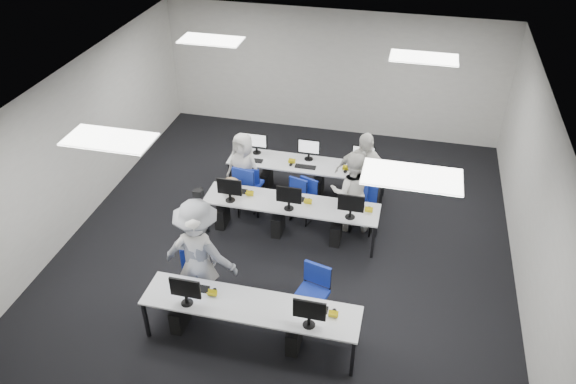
% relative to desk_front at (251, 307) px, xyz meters
% --- Properties ---
extents(room, '(9.00, 9.02, 3.00)m').
position_rel_desk_front_xyz_m(room, '(0.00, 2.40, 0.82)').
color(room, black).
rests_on(room, ground).
extents(ceiling_panels, '(5.20, 4.60, 0.02)m').
position_rel_desk_front_xyz_m(ceiling_panels, '(0.00, 2.40, 2.30)').
color(ceiling_panels, white).
rests_on(ceiling_panels, room).
extents(desk_front, '(3.20, 0.70, 0.73)m').
position_rel_desk_front_xyz_m(desk_front, '(0.00, 0.00, 0.00)').
color(desk_front, silver).
rests_on(desk_front, ground).
extents(desk_mid, '(3.20, 0.70, 0.73)m').
position_rel_desk_front_xyz_m(desk_mid, '(0.00, 2.60, 0.00)').
color(desk_mid, silver).
rests_on(desk_mid, ground).
extents(desk_back, '(3.20, 0.70, 0.73)m').
position_rel_desk_front_xyz_m(desk_back, '(0.00, 4.00, 0.00)').
color(desk_back, silver).
rests_on(desk_back, ground).
extents(equipment_front, '(2.51, 0.41, 1.19)m').
position_rel_desk_front_xyz_m(equipment_front, '(-0.19, -0.02, -0.32)').
color(equipment_front, '#0C309F').
rests_on(equipment_front, desk_front).
extents(equipment_mid, '(2.91, 0.41, 1.19)m').
position_rel_desk_front_xyz_m(equipment_mid, '(-0.19, 2.58, -0.32)').
color(equipment_mid, white).
rests_on(equipment_mid, desk_mid).
extents(equipment_back, '(2.91, 0.41, 1.19)m').
position_rel_desk_front_xyz_m(equipment_back, '(0.19, 4.02, -0.32)').
color(equipment_back, white).
rests_on(equipment_back, desk_back).
extents(chair_0, '(0.61, 0.64, 0.96)m').
position_rel_desk_front_xyz_m(chair_0, '(-1.05, 0.53, -0.38)').
color(chair_0, navy).
rests_on(chair_0, ground).
extents(chair_1, '(0.57, 0.60, 0.94)m').
position_rel_desk_front_xyz_m(chair_1, '(0.78, 0.65, -0.38)').
color(chair_1, navy).
rests_on(chair_1, ground).
extents(chair_2, '(0.50, 0.53, 0.85)m').
position_rel_desk_front_xyz_m(chair_2, '(-0.98, 3.15, -0.41)').
color(chair_2, navy).
rests_on(chair_2, ground).
extents(chair_3, '(0.53, 0.55, 0.82)m').
position_rel_desk_front_xyz_m(chair_3, '(0.12, 3.17, -0.42)').
color(chair_3, navy).
rests_on(chair_3, ground).
extents(chair_4, '(0.47, 0.50, 0.85)m').
position_rel_desk_front_xyz_m(chair_4, '(1.28, 3.12, -0.41)').
color(chair_4, navy).
rests_on(chair_4, ground).
extents(chair_5, '(0.55, 0.59, 0.98)m').
position_rel_desk_front_xyz_m(chair_5, '(-1.03, 3.32, -0.37)').
color(chair_5, navy).
rests_on(chair_5, ground).
extents(chair_6, '(0.51, 0.54, 0.83)m').
position_rel_desk_front_xyz_m(chair_6, '(0.03, 3.43, -0.42)').
color(chair_6, navy).
rests_on(chair_6, ground).
extents(chair_7, '(0.56, 0.60, 0.98)m').
position_rel_desk_front_xyz_m(chair_7, '(1.13, 3.36, -0.37)').
color(chair_7, navy).
rests_on(chair_7, ground).
extents(handbag, '(0.43, 0.33, 0.32)m').
position_rel_desk_front_xyz_m(handbag, '(-1.14, 2.68, 0.21)').
color(handbag, '#9D8251').
rests_on(handbag, desk_mid).
extents(student_0, '(0.70, 0.53, 1.76)m').
position_rel_desk_front_xyz_m(student_0, '(-1.02, 0.57, 0.20)').
color(student_0, white).
rests_on(student_0, ground).
extents(student_1, '(0.87, 0.73, 1.61)m').
position_rel_desk_front_xyz_m(student_1, '(1.02, 3.11, 0.13)').
color(student_1, white).
rests_on(student_1, ground).
extents(student_2, '(0.83, 0.66, 1.49)m').
position_rel_desk_front_xyz_m(student_2, '(-1.19, 3.53, 0.07)').
color(student_2, white).
rests_on(student_2, ground).
extents(student_3, '(1.15, 0.62, 1.85)m').
position_rel_desk_front_xyz_m(student_3, '(1.18, 3.47, 0.25)').
color(student_3, white).
rests_on(student_3, ground).
extents(photographer, '(1.26, 0.78, 1.88)m').
position_rel_desk_front_xyz_m(photographer, '(-1.03, 0.70, 0.26)').
color(photographer, gray).
rests_on(photographer, ground).
extents(dslr_camera, '(0.15, 0.19, 0.10)m').
position_rel_desk_front_xyz_m(dslr_camera, '(-1.02, 0.88, 1.26)').
color(dslr_camera, black).
rests_on(dslr_camera, photographer).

